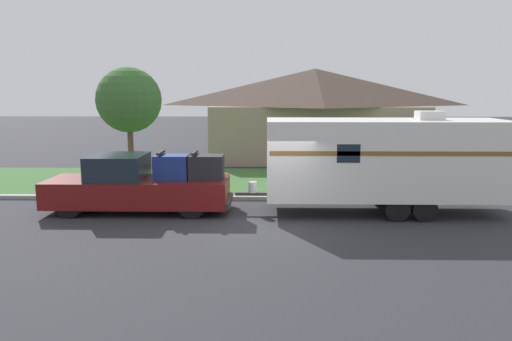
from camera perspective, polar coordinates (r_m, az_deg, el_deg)
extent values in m
plane|color=#2D2D33|center=(14.83, 2.06, -6.55)|extent=(120.00, 120.00, 0.00)
cube|color=#999993|center=(18.45, 1.90, -3.16)|extent=(80.00, 0.30, 0.14)
cube|color=#3D6B33|center=(22.03, 1.79, -1.25)|extent=(80.00, 7.00, 0.03)
cube|color=gray|center=(29.53, 6.67, 4.40)|extent=(11.71, 6.78, 3.12)
pyramid|color=#4C3D33|center=(29.42, 6.77, 9.46)|extent=(12.65, 7.32, 2.09)
cube|color=#4C3828|center=(26.25, 7.34, 2.67)|extent=(1.00, 0.06, 2.10)
cylinder|color=black|center=(16.93, -20.61, -3.56)|extent=(0.91, 0.28, 0.91)
cylinder|color=black|center=(18.49, -18.67, -2.40)|extent=(0.91, 0.28, 0.91)
cylinder|color=black|center=(15.90, -7.34, -3.84)|extent=(0.91, 0.28, 0.91)
cylinder|color=black|center=(17.55, -6.52, -2.57)|extent=(0.91, 0.28, 0.91)
cube|color=maroon|center=(17.41, -17.31, -2.29)|extent=(3.41, 2.07, 0.86)
cube|color=#19232D|center=(17.08, -15.49, 0.40)|extent=(1.77, 1.90, 0.80)
cube|color=maroon|center=(16.71, -7.59, -2.42)|extent=(2.53, 2.07, 0.86)
cube|color=#333333|center=(16.62, -3.04, -3.50)|extent=(0.12, 1.86, 0.20)
cube|color=navy|center=(16.65, -9.55, 0.39)|extent=(1.15, 0.87, 0.80)
cube|color=black|center=(16.66, -10.84, 2.02)|extent=(0.10, 0.96, 0.08)
cube|color=black|center=(16.48, -5.74, 0.38)|extent=(1.15, 0.87, 0.80)
cube|color=black|center=(16.46, -7.04, 2.03)|extent=(0.10, 0.96, 0.08)
cylinder|color=black|center=(16.02, 15.84, -4.28)|extent=(0.76, 0.22, 0.76)
cylinder|color=black|center=(18.10, 14.11, -2.66)|extent=(0.76, 0.22, 0.76)
cylinder|color=black|center=(16.26, 18.72, -4.23)|extent=(0.76, 0.22, 0.76)
cylinder|color=black|center=(18.31, 16.67, -2.64)|extent=(0.76, 0.22, 0.76)
cube|color=silver|center=(16.77, 14.48, 1.36)|extent=(7.66, 2.48, 2.51)
cube|color=brown|center=(15.53, 15.57, 1.87)|extent=(7.51, 0.01, 0.14)
cube|color=#383838|center=(16.53, -0.57, -2.69)|extent=(1.05, 0.12, 0.10)
cylinder|color=silver|center=(16.48, -0.39, -1.91)|extent=(0.28, 0.28, 0.36)
cube|color=silver|center=(17.01, 19.23, 5.97)|extent=(0.80, 0.68, 0.28)
cube|color=#19232D|center=(15.24, 10.54, 1.92)|extent=(0.70, 0.01, 0.56)
cylinder|color=brown|center=(20.68, 22.56, -1.23)|extent=(0.09, 0.09, 1.04)
cube|color=#B2B2B2|center=(20.58, 22.67, 0.50)|extent=(0.48, 0.20, 0.22)
cylinder|color=brown|center=(21.76, -14.08, 1.74)|extent=(0.24, 0.24, 2.58)
sphere|color=#38662D|center=(21.59, -14.33, 7.82)|extent=(2.71, 2.71, 2.71)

